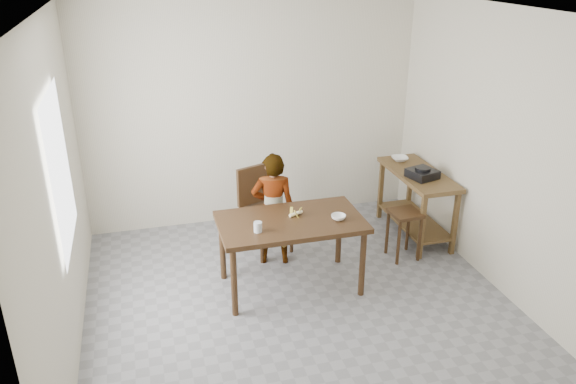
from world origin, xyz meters
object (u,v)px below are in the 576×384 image
object	(u,v)px
child	(273,209)
dining_chair	(266,212)
dining_table	(291,254)
prep_counter	(415,204)
stool	(403,234)

from	to	relation	value
child	dining_chair	bearing A→B (deg)	-74.81
dining_table	prep_counter	world-z (taller)	prep_counter
prep_counter	dining_chair	size ratio (longest dim) A/B	1.25
stool	prep_counter	bearing A→B (deg)	51.16
child	prep_counter	bearing A→B (deg)	-162.48
prep_counter	stool	bearing A→B (deg)	-128.84
dining_table	prep_counter	xyz separation A→B (m)	(1.72, 0.70, 0.03)
dining_table	dining_chair	bearing A→B (deg)	94.24
dining_chair	stool	distance (m)	1.53
dining_chair	stool	size ratio (longest dim) A/B	1.74
dining_chair	stool	bearing A→B (deg)	-41.92
prep_counter	stool	size ratio (longest dim) A/B	2.17
child	stool	distance (m)	1.47
prep_counter	child	world-z (taller)	child
stool	dining_chair	bearing A→B (deg)	158.93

